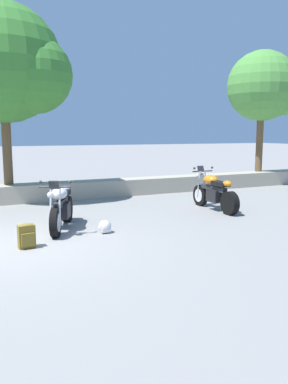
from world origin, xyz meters
The scene contains 7 objects.
ground_plane centered at (0.00, 0.00, 0.00)m, with size 120.00×120.00×0.00m, color gray.
motorcycle_silver_near_left centered at (1.10, 0.87, 0.49)m, with size 1.05×1.96×1.18m.
motorcycle_orange_centre centered at (5.47, 1.25, 0.49)m, with size 0.67×2.06×1.18m.
rider_backpack centered at (0.17, -0.30, 0.24)m, with size 0.32×0.28×0.47m.
rider_helmet centered at (1.86, 0.13, 0.14)m, with size 0.28×0.28×0.28m.
leafy_tree_mid_left centered at (0.61, 4.90, 4.09)m, with size 3.70×3.53×5.39m.
leafy_tree_mid_right centered at (10.47, 4.90, 3.94)m, with size 2.94×2.80×4.86m.
Camera 1 is at (-0.81, -7.55, 2.12)m, focal length 36.22 mm.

